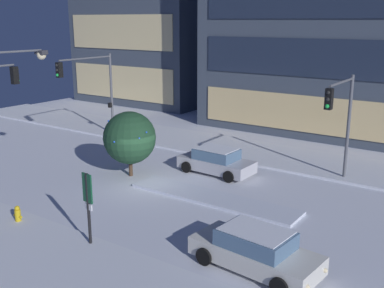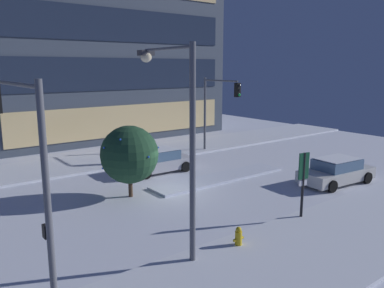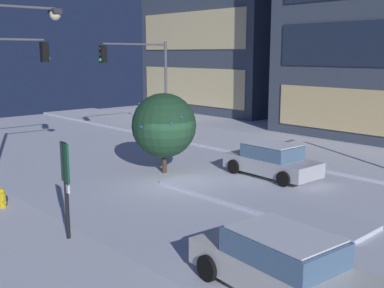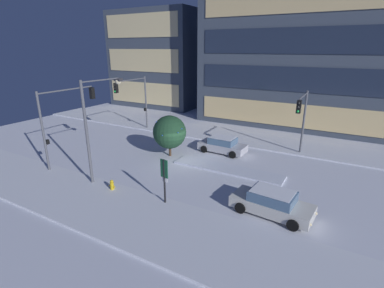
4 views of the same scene
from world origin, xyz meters
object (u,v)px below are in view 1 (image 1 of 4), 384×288
(car_far, at_px, (216,161))
(traffic_light_corner_far_right, at_px, (341,112))
(car_near, at_px, (255,250))
(parking_info_sign, at_px, (88,201))
(traffic_light_corner_far_left, at_px, (92,82))
(street_lamp_arched, at_px, (3,106))
(fire_hydrant, at_px, (18,215))
(decorated_tree_median, at_px, (130,138))

(car_far, relative_size, traffic_light_corner_far_right, 0.78)
(car_near, xyz_separation_m, parking_info_sign, (-6.07, -2.17, 1.21))
(car_far, xyz_separation_m, traffic_light_corner_far_left, (-11.31, 1.26, 3.59))
(car_near, relative_size, car_far, 1.08)
(street_lamp_arched, height_order, parking_info_sign, street_lamp_arched)
(traffic_light_corner_far_right, bearing_deg, parking_info_sign, -25.23)
(car_near, relative_size, street_lamp_arched, 0.66)
(traffic_light_corner_far_right, xyz_separation_m, fire_hydrant, (-9.85, -12.44, -3.64))
(fire_hydrant, xyz_separation_m, decorated_tree_median, (-0.32, 7.64, 1.83))
(car_far, height_order, decorated_tree_median, decorated_tree_median)
(traffic_light_corner_far_left, relative_size, street_lamp_arched, 0.84)
(traffic_light_corner_far_left, bearing_deg, parking_info_sign, 45.64)
(car_near, bearing_deg, street_lamp_arched, -168.23)
(traffic_light_corner_far_right, height_order, parking_info_sign, traffic_light_corner_far_right)
(parking_info_sign, bearing_deg, car_near, -62.20)
(street_lamp_arched, bearing_deg, decorated_tree_median, -9.87)
(car_far, distance_m, parking_info_sign, 10.58)
(car_near, xyz_separation_m, street_lamp_arched, (-12.18, -1.38, 4.15))
(fire_hydrant, bearing_deg, parking_info_sign, 4.56)
(traffic_light_corner_far_right, xyz_separation_m, decorated_tree_median, (-10.17, -4.80, -1.82))
(fire_hydrant, relative_size, decorated_tree_median, 0.23)
(car_near, relative_size, fire_hydrant, 5.83)
(traffic_light_corner_far_left, relative_size, fire_hydrant, 7.42)
(traffic_light_corner_far_left, bearing_deg, traffic_light_corner_far_right, 91.16)
(street_lamp_arched, bearing_deg, traffic_light_corner_far_right, -41.95)
(car_far, distance_m, traffic_light_corner_far_right, 7.41)
(car_near, distance_m, fire_hydrant, 10.52)
(car_near, xyz_separation_m, decorated_tree_median, (-10.54, 5.14, 1.52))
(car_far, bearing_deg, parking_info_sign, 95.77)
(street_lamp_arched, xyz_separation_m, decorated_tree_median, (1.64, 6.52, -2.63))
(traffic_light_corner_far_left, height_order, traffic_light_corner_far_right, traffic_light_corner_far_left)
(parking_info_sign, height_order, decorated_tree_median, decorated_tree_median)
(traffic_light_corner_far_right, distance_m, fire_hydrant, 16.28)
(parking_info_sign, bearing_deg, car_far, 11.97)
(fire_hydrant, xyz_separation_m, parking_info_sign, (4.14, 0.33, 1.52))
(fire_hydrant, height_order, decorated_tree_median, decorated_tree_median)
(car_far, height_order, fire_hydrant, car_far)
(fire_hydrant, bearing_deg, traffic_light_corner_far_left, 123.10)
(fire_hydrant, bearing_deg, car_far, 72.39)
(car_far, distance_m, traffic_light_corner_far_left, 11.93)
(traffic_light_corner_far_right, relative_size, street_lamp_arched, 0.79)
(fire_hydrant, bearing_deg, decorated_tree_median, 92.41)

